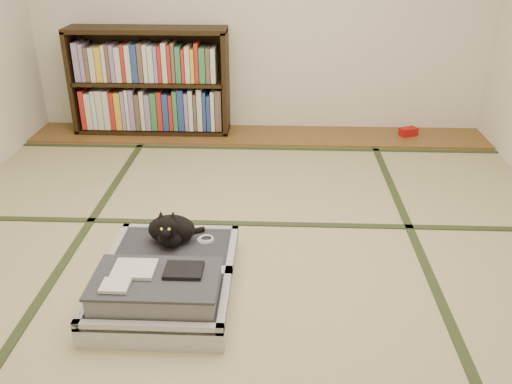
{
  "coord_description": "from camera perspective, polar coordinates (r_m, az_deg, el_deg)",
  "views": [
    {
      "loc": [
        0.17,
        -2.56,
        1.67
      ],
      "look_at": [
        0.05,
        0.35,
        0.25
      ],
      "focal_mm": 38.0,
      "sensor_mm": 36.0,
      "label": 1
    }
  ],
  "objects": [
    {
      "name": "cable_coil",
      "position": [
        2.99,
        -5.3,
        -4.97
      ],
      "size": [
        0.09,
        0.09,
        0.02
      ],
      "color": "white",
      "rests_on": "suitcase"
    },
    {
      "name": "hanger",
      "position": [
        2.63,
        -7.89,
        -13.49
      ],
      "size": [
        0.4,
        0.22,
        0.01
      ],
      "color": "black",
      "rests_on": "floor"
    },
    {
      "name": "floor",
      "position": [
        3.06,
        -1.22,
        -7.07
      ],
      "size": [
        4.5,
        4.5,
        0.0
      ],
      "primitive_type": "plane",
      "color": "#C3BC82",
      "rests_on": "ground"
    },
    {
      "name": "cat",
      "position": [
        2.95,
        -8.94,
        -3.95
      ],
      "size": [
        0.29,
        0.3,
        0.24
      ],
      "color": "black",
      "rests_on": "suitcase"
    },
    {
      "name": "suitcase",
      "position": [
        2.77,
        -9.54,
        -9.23
      ],
      "size": [
        0.66,
        0.88,
        0.26
      ],
      "color": "silver",
      "rests_on": "floor"
    },
    {
      "name": "red_item",
      "position": [
        5.0,
        15.73,
        6.14
      ],
      "size": [
        0.17,
        0.14,
        0.07
      ],
      "primitive_type": "cube",
      "rotation": [
        0.0,
        0.0,
        0.43
      ],
      "color": "#AB0E0D",
      "rests_on": "wood_strip"
    },
    {
      "name": "wood_strip",
      "position": [
        4.86,
        0.24,
        5.98
      ],
      "size": [
        4.0,
        0.5,
        0.02
      ],
      "primitive_type": "cube",
      "color": "brown",
      "rests_on": "ground"
    },
    {
      "name": "bookcase",
      "position": [
        4.92,
        -11.07,
        11.14
      ],
      "size": [
        1.37,
        0.31,
        0.92
      ],
      "color": "black",
      "rests_on": "wood_strip"
    },
    {
      "name": "tatami_borders",
      "position": [
        3.48,
        -0.72,
        -2.59
      ],
      "size": [
        4.0,
        4.5,
        0.01
      ],
      "color": "#2D381E",
      "rests_on": "ground"
    }
  ]
}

